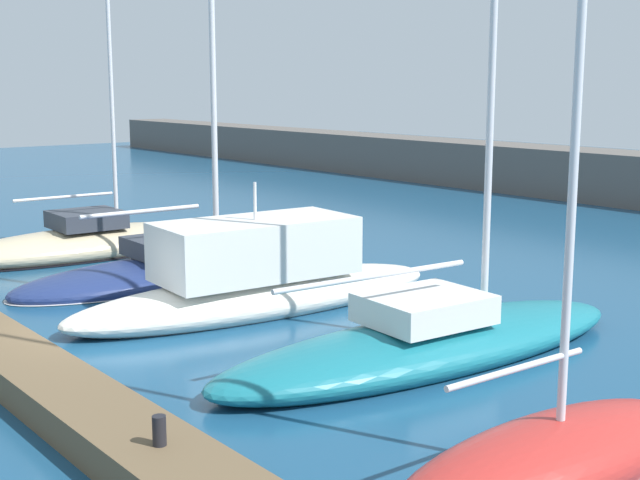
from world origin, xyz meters
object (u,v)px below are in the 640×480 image
motorboat_ivory_third (261,279)px  dock_bollard (159,431)px  sailboat_navy_second (177,267)px  sailboat_red_fifth (553,457)px  sailboat_teal_fourth (430,336)px  sailboat_sand_nearest (92,243)px

motorboat_ivory_third → dock_bollard: size_ratio=24.04×
sailboat_navy_second → motorboat_ivory_third: size_ratio=2.00×
motorboat_ivory_third → sailboat_red_fifth: (10.53, -2.15, -0.49)m
sailboat_red_fifth → dock_bollard: size_ratio=30.34×
sailboat_teal_fourth → sailboat_red_fifth: sailboat_teal_fourth is taller
sailboat_sand_nearest → sailboat_red_fifth: size_ratio=1.17×
sailboat_navy_second → motorboat_ivory_third: bearing=-89.0°
sailboat_sand_nearest → motorboat_ivory_third: bearing=-86.6°
sailboat_sand_nearest → sailboat_teal_fourth: bearing=-85.9°
sailboat_sand_nearest → motorboat_ivory_third: (9.44, 0.33, 0.40)m
dock_bollard → sailboat_teal_fourth: bearing=102.8°
sailboat_teal_fourth → dock_bollard: sailboat_teal_fourth is taller
sailboat_red_fifth → dock_bollard: bearing=146.1°
motorboat_ivory_third → dock_bollard: bearing=-128.9°
sailboat_navy_second → sailboat_teal_fourth: 9.94m
sailboat_teal_fourth → dock_bollard: bearing=-163.2°
motorboat_ivory_third → sailboat_teal_fourth: bearing=-81.7°
sailboat_navy_second → dock_bollard: size_ratio=48.15×
sailboat_red_fifth → dock_bollard: 5.72m
sailboat_red_fifth → dock_bollard: sailboat_red_fifth is taller
sailboat_navy_second → dock_bollard: sailboat_navy_second is taller
motorboat_ivory_third → sailboat_red_fifth: 10.76m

